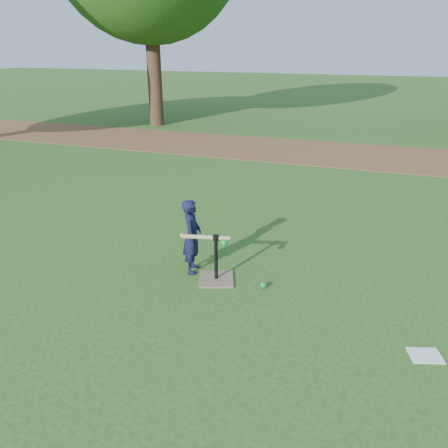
% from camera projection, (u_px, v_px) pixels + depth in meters
% --- Properties ---
extents(ground, '(80.00, 80.00, 0.00)m').
position_uv_depth(ground, '(217.00, 282.00, 5.50)').
color(ground, '#285116').
rests_on(ground, ground).
extents(dirt_strip, '(24.00, 3.00, 0.01)m').
position_uv_depth(dirt_strip, '(310.00, 152.00, 12.03)').
color(dirt_strip, brown).
rests_on(dirt_strip, ground).
extents(child, '(0.32, 0.41, 0.99)m').
position_uv_depth(child, '(192.00, 236.00, 5.59)').
color(child, black).
rests_on(child, ground).
extents(wiffle_ball_ground, '(0.08, 0.08, 0.08)m').
position_uv_depth(wiffle_ball_ground, '(263.00, 285.00, 5.35)').
color(wiffle_ball_ground, '#0D9836').
rests_on(wiffle_ball_ground, ground).
extents(clipboard, '(0.35, 0.31, 0.01)m').
position_uv_depth(clipboard, '(425.00, 355.00, 4.20)').
color(clipboard, white).
rests_on(clipboard, ground).
extents(batting_tee, '(0.55, 0.55, 0.61)m').
position_uv_depth(batting_tee, '(216.00, 272.00, 5.51)').
color(batting_tee, '#7C664E').
rests_on(batting_tee, ground).
extents(swing_action, '(0.63, 0.19, 0.08)m').
position_uv_depth(swing_action, '(207.00, 238.00, 5.33)').
color(swing_action, tan).
rests_on(swing_action, ground).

